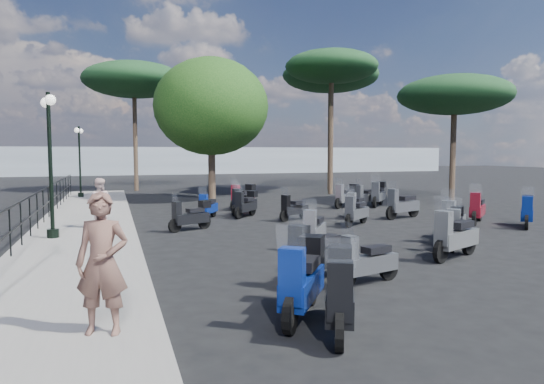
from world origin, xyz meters
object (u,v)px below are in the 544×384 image
object	(u,v)px
scooter_5	(367,262)
scooter_17	(453,222)
scooter_3	(190,216)
scooter_23	(527,212)
scooter_7	(246,205)
broadleaf_tree	(211,107)
scooter_26	(366,197)
scooter_12	(356,206)
scooter_16	(455,228)
scooter_2	(316,256)
scooter_25	(402,205)
woman	(102,263)
scooter_0	(302,281)
pedestrian_far	(99,203)
lamp_post_1	(50,155)
scooter_14	(243,197)
scooter_6	(314,230)
scooter_13	(294,209)
scooter_18	(356,212)
pine_0	(332,67)
scooter_24	(477,209)
pine_2	(134,80)
scooter_1	(340,294)
scooter_4	(208,208)
scooter_19	(378,194)
scooter_20	(347,196)
scooter_11	(455,237)
lamp_post_2	(80,157)
scooter_8	(244,203)
pine_3	(455,95)
pine_1	(331,76)

from	to	relation	value
scooter_5	scooter_17	bearing A→B (deg)	-69.60
scooter_3	scooter_23	xyz separation A→B (m)	(10.56, -2.74, 0.06)
scooter_7	broadleaf_tree	bearing A→B (deg)	-47.90
scooter_17	scooter_26	bearing A→B (deg)	-51.27
scooter_12	scooter_16	size ratio (longest dim) A/B	0.93
scooter_2	scooter_25	size ratio (longest dim) A/B	0.95
woman	scooter_0	size ratio (longest dim) A/B	1.12
scooter_26	scooter_5	bearing A→B (deg)	131.36
scooter_3	pedestrian_far	bearing A→B (deg)	53.25
scooter_0	lamp_post_1	bearing A→B (deg)	-26.10
lamp_post_1	scooter_14	xyz separation A→B (m)	(6.88, 5.99, -1.84)
scooter_6	scooter_13	bearing A→B (deg)	-69.16
scooter_18	broadleaf_tree	distance (m)	11.15
scooter_12	pine_0	xyz separation A→B (m)	(3.57, 9.83, 6.89)
scooter_24	pine_2	world-z (taller)	pine_2
scooter_7	scooter_1	bearing A→B (deg)	123.47
scooter_5	scooter_18	distance (m)	7.30
scooter_14	scooter_18	xyz separation A→B (m)	(2.38, -5.77, -0.07)
scooter_4	scooter_19	bearing A→B (deg)	-136.91
scooter_6	broadleaf_tree	bearing A→B (deg)	-53.97
scooter_6	scooter_16	size ratio (longest dim) A/B	1.04
scooter_17	scooter_20	xyz separation A→B (m)	(0.82, 8.06, -0.00)
woman	scooter_13	distance (m)	11.66
scooter_14	scooter_5	bearing A→B (deg)	134.27
lamp_post_1	scooter_18	world-z (taller)	lamp_post_1
scooter_13	scooter_25	distance (m)	4.07
scooter_3	scooter_11	world-z (taller)	scooter_11
scooter_17	pine_2	world-z (taller)	pine_2
lamp_post_2	scooter_6	distance (m)	16.86
pedestrian_far	scooter_19	xyz separation A→B (m)	(11.82, 3.59, -0.36)
scooter_2	scooter_11	distance (m)	3.92
woman	scooter_3	size ratio (longest dim) A/B	1.27
scooter_8	scooter_20	distance (m)	5.09
scooter_1	scooter_26	distance (m)	15.58
scooter_23	pine_3	distance (m)	8.78
scooter_16	scooter_18	xyz separation A→B (m)	(-0.62, 4.15, -0.06)
scooter_11	pine_0	xyz separation A→B (m)	(4.73, 16.77, 6.81)
scooter_5	broadleaf_tree	distance (m)	16.97
scooter_20	scooter_24	bearing A→B (deg)	170.09
pine_1	scooter_24	bearing A→B (deg)	-95.90
scooter_19	scooter_25	world-z (taller)	scooter_19
pedestrian_far	scooter_13	bearing A→B (deg)	-166.09
scooter_23	pine_0	world-z (taller)	pine_0
scooter_14	scooter_19	size ratio (longest dim) A/B	0.96
scooter_6	pine_1	bearing A→B (deg)	-80.44
lamp_post_1	scooter_2	bearing A→B (deg)	-62.40
scooter_0	scooter_18	xyz separation A→B (m)	(5.06, 7.83, -0.11)
scooter_18	pine_2	world-z (taller)	pine_2
scooter_13	scooter_24	world-z (taller)	scooter_24
scooter_17	scooter_19	bearing A→B (deg)	-55.20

